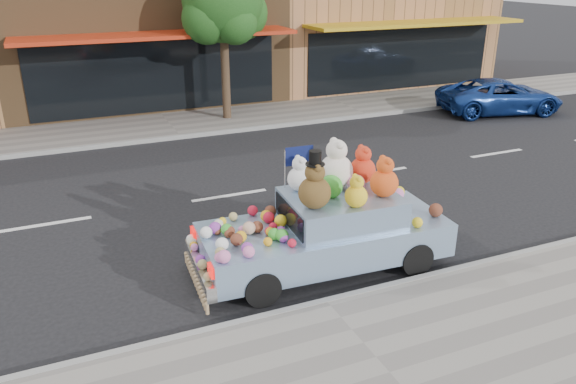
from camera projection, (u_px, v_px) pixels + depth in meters
ground at (230, 196)px, 13.14m from camera, size 120.00×120.00×0.00m
near_sidewalk at (376, 360)px, 7.59m from camera, size 60.00×3.00×0.12m
far_sidewalk at (170, 125)px, 18.65m from camera, size 60.00×3.00×0.12m
near_kerb at (326, 303)px, 8.86m from camera, size 60.00×0.12×0.13m
far_kerb at (180, 137)px, 17.37m from camera, size 60.00×0.12×0.13m
storefront_mid at (133, 2)px, 21.96m from camera, size 10.00×9.80×7.30m
street_tree at (223, 9)px, 18.06m from camera, size 3.00×2.70×5.22m
car_blue at (500, 96)px, 20.21m from camera, size 4.75×2.97×1.22m
art_car at (326, 225)px, 9.78m from camera, size 4.57×1.98×2.32m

